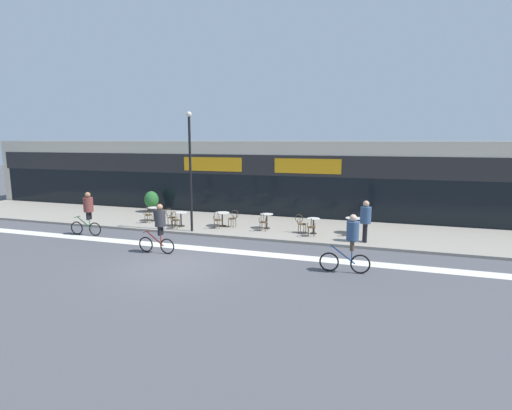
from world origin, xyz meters
name	(u,v)px	position (x,y,z in m)	size (l,w,h in m)	color
ground_plane	(176,266)	(0.00, 0.00, 0.00)	(120.00, 120.00, 0.00)	#4C4C51
sidewalk_slab	(243,225)	(0.00, 7.25, 0.06)	(40.00, 5.50, 0.12)	gray
storefront_facade	(267,177)	(0.00, 11.96, 2.26)	(40.00, 4.06, 4.52)	beige
bike_lane_stripe	(204,249)	(0.00, 2.43, 0.00)	(36.00, 0.70, 0.01)	silver
bistro_table_0	(154,211)	(-4.99, 6.51, 0.66)	(0.70, 0.70, 0.75)	black
bistro_table_1	(181,216)	(-2.86, 5.70, 0.65)	(0.67, 0.67, 0.74)	black
bistro_table_2	(222,216)	(-0.81, 6.39, 0.64)	(0.76, 0.76, 0.73)	black
bistro_table_3	(267,218)	(1.55, 6.60, 0.65)	(0.65, 0.65, 0.75)	black
bistro_table_4	(313,223)	(4.02, 6.17, 0.65)	(0.61, 0.61, 0.75)	black
bistro_table_5	(353,222)	(5.84, 6.87, 0.66)	(0.75, 0.75, 0.75)	black
cafe_chair_0_near	(148,214)	(-4.98, 5.89, 0.64)	(0.45, 0.60, 0.90)	#4C3823
cafe_chair_1_near	(175,219)	(-2.86, 5.08, 0.64)	(0.40, 0.57, 0.90)	#4C3823
cafe_chair_1_side	(170,216)	(-3.49, 5.71, 0.64)	(0.59, 0.44, 0.90)	#4C3823
cafe_chair_2_near	(217,219)	(-0.82, 5.76, 0.64)	(0.45, 0.60, 0.90)	#4C3823
cafe_chair_2_side	(233,217)	(-0.19, 6.38, 0.64)	(0.60, 0.45, 0.90)	#4C3823
cafe_chair_3_near	(263,221)	(1.55, 5.97, 0.64)	(0.43, 0.59, 0.90)	#4C3823
cafe_chair_4_near	(311,226)	(4.03, 5.54, 0.64)	(0.44, 0.60, 0.90)	#4C3823
cafe_chair_4_side	(301,222)	(3.40, 6.18, 0.64)	(0.60, 0.45, 0.90)	#4C3823
cafe_chair_5_near	(352,225)	(5.84, 6.25, 0.64)	(0.42, 0.59, 0.90)	#4C3823
planter_pot	(152,201)	(-6.67, 8.92, 0.83)	(0.87, 0.87, 1.31)	#232326
lamp_post	(190,164)	(-1.80, 4.85, 3.43)	(0.26, 0.26, 5.80)	black
cyclist_0	(350,240)	(6.16, 1.18, 1.19)	(1.75, 0.51, 2.08)	black
cyclist_1	(159,224)	(-1.42, 1.28, 1.21)	(1.64, 0.48, 2.05)	black
cyclist_2	(88,210)	(-6.38, 2.95, 1.26)	(1.67, 0.54, 2.12)	black
pedestrian_near_end	(366,218)	(6.46, 5.30, 1.22)	(0.58, 0.58, 1.85)	black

